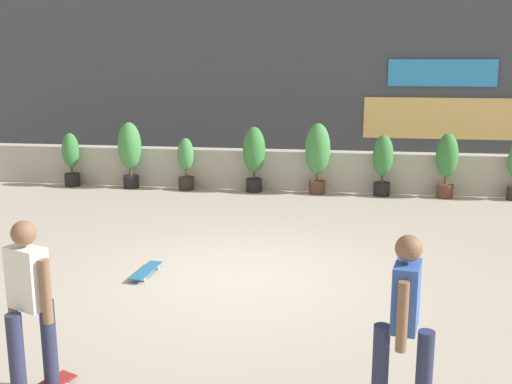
% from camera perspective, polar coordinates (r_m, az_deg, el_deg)
% --- Properties ---
extents(ground_plane, '(48.00, 48.00, 0.00)m').
position_cam_1_polar(ground_plane, '(9.04, -1.37, -7.63)').
color(ground_plane, '#A8A093').
extents(planter_wall, '(18.00, 0.40, 0.90)m').
position_cam_1_polar(planter_wall, '(14.68, 2.52, 2.06)').
color(planter_wall, '#B2ADA3').
rests_on(planter_wall, ground).
extents(building_backdrop, '(20.00, 2.08, 6.50)m').
position_cam_1_polar(building_backdrop, '(18.42, 3.91, 12.92)').
color(building_backdrop, '#424751').
rests_on(building_backdrop, ground).
extents(potted_plant_0, '(0.40, 0.40, 1.27)m').
position_cam_1_polar(potted_plant_0, '(15.53, -16.47, 3.06)').
color(potted_plant_0, black).
rests_on(potted_plant_0, ground).
extents(potted_plant_1, '(0.54, 0.54, 1.55)m').
position_cam_1_polar(potted_plant_1, '(14.94, -11.40, 3.78)').
color(potted_plant_1, black).
rests_on(potted_plant_1, ground).
extents(potted_plant_2, '(0.37, 0.37, 1.21)m').
position_cam_1_polar(potted_plant_2, '(14.59, -6.39, 2.69)').
color(potted_plant_2, '#2D2823').
rests_on(potted_plant_2, ground).
extents(potted_plant_3, '(0.51, 0.51, 1.49)m').
position_cam_1_polar(potted_plant_3, '(14.24, -0.18, 3.45)').
color(potted_plant_3, black).
rests_on(potted_plant_3, ground).
extents(potted_plant_4, '(0.56, 0.56, 1.59)m').
position_cam_1_polar(potted_plant_4, '(14.10, 5.62, 3.58)').
color(potted_plant_4, brown).
rests_on(potted_plant_4, ground).
extents(potted_plant_5, '(0.45, 0.45, 1.36)m').
position_cam_1_polar(potted_plant_5, '(14.13, 11.45, 2.74)').
color(potted_plant_5, black).
rests_on(potted_plant_5, ground).
extents(potted_plant_6, '(0.47, 0.47, 1.42)m').
position_cam_1_polar(potted_plant_6, '(14.27, 16.95, 2.71)').
color(potted_plant_6, brown).
rests_on(potted_plant_6, ground).
extents(skater_mid_plaza, '(0.82, 0.55, 1.70)m').
position_cam_1_polar(skater_mid_plaza, '(5.41, 13.35, -11.53)').
color(skater_mid_plaza, '#BF8C26').
rests_on(skater_mid_plaza, ground).
extents(skater_by_wall_left, '(0.52, 0.81, 1.70)m').
position_cam_1_polar(skater_by_wall_left, '(6.01, -19.90, -9.44)').
color(skater_by_wall_left, maroon).
rests_on(skater_by_wall_left, ground).
extents(skateboard_near_camera, '(0.26, 0.81, 0.08)m').
position_cam_1_polar(skateboard_near_camera, '(9.20, -9.97, -7.06)').
color(skateboard_near_camera, '#266699').
rests_on(skateboard_near_camera, ground).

